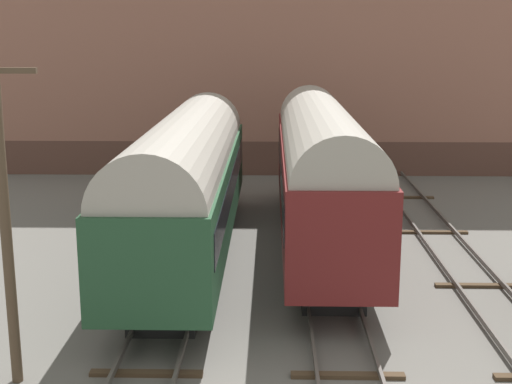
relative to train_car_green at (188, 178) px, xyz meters
The scene contains 4 objects.
train_car_green is the anchor object (origin of this frame).
train_car_maroon 4.90m from the train_car_green, 19.78° to the left, with size 2.88×16.98×5.28m.
utility_pole 9.49m from the train_car_green, 107.71° to the right, with size 1.80×0.24×7.87m.
warehouse_building 22.28m from the train_car_green, 81.20° to the left, with size 35.00×12.70×18.74m.
Camera 1 is at (-1.76, -11.95, 7.70)m, focal length 50.00 mm.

